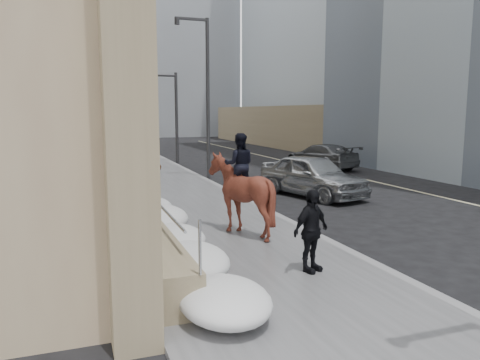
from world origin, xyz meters
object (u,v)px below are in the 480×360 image
at_px(mounted_horse_left, 153,184).
at_px(pedestrian, 311,231).
at_px(car_grey, 321,156).
at_px(mounted_horse_right, 240,191).
at_px(car_silver, 312,175).

bearing_deg(mounted_horse_left, pedestrian, 106.25).
xyz_separation_m(pedestrian, car_grey, (9.71, 16.74, -0.24)).
bearing_deg(mounted_horse_right, car_silver, -116.55).
height_order(mounted_horse_right, car_grey, mounted_horse_right).
relative_size(mounted_horse_left, pedestrian, 1.51).
distance_m(mounted_horse_left, car_silver, 7.16).
bearing_deg(car_silver, mounted_horse_left, -178.74).
relative_size(pedestrian, car_silver, 0.35).
bearing_deg(pedestrian, car_grey, 36.87).
height_order(mounted_horse_right, pedestrian, mounted_horse_right).
bearing_deg(car_grey, car_silver, 46.95).
height_order(mounted_horse_right, car_silver, mounted_horse_right).
relative_size(pedestrian, car_grey, 0.34).
distance_m(mounted_horse_right, car_grey, 16.70).
distance_m(mounted_horse_left, car_grey, 15.78).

